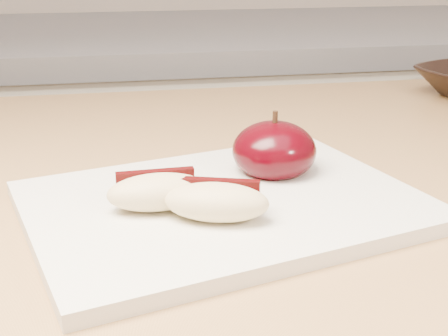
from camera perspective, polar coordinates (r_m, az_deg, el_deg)
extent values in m
cube|color=silver|center=(1.42, -4.86, -7.28)|extent=(2.40, 0.60, 0.90)
cube|color=slate|center=(1.27, -5.49, 11.83)|extent=(2.40, 0.62, 0.04)
cube|color=#AC814B|center=(0.61, 1.02, -1.19)|extent=(1.64, 0.64, 0.04)
cube|color=silver|center=(0.49, 0.00, -3.40)|extent=(0.34, 0.29, 0.01)
ellipsoid|color=black|center=(0.54, 4.61, 1.58)|extent=(0.08, 0.08, 0.05)
cylinder|color=black|center=(0.53, 4.70, 4.65)|extent=(0.00, 0.00, 0.01)
ellipsoid|color=#D5BC87|center=(0.47, -6.05, -2.20)|extent=(0.08, 0.04, 0.03)
cube|color=black|center=(0.48, -6.28, -1.62)|extent=(0.06, 0.01, 0.03)
ellipsoid|color=#D5BC87|center=(0.45, -0.69, -3.14)|extent=(0.08, 0.06, 0.03)
cube|color=black|center=(0.46, -0.41, -2.49)|extent=(0.06, 0.03, 0.03)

